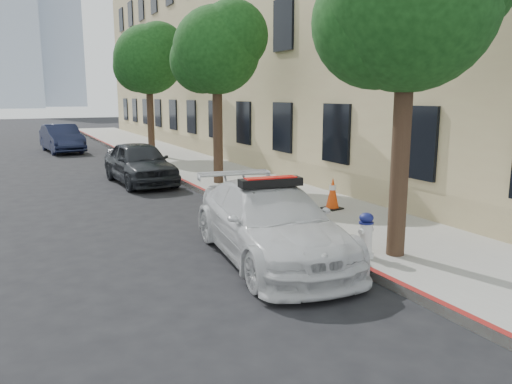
{
  "coord_description": "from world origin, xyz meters",
  "views": [
    {
      "loc": [
        -2.84,
        -8.26,
        2.82
      ],
      "look_at": [
        1.31,
        0.13,
        1.0
      ],
      "focal_mm": 35.0,
      "sensor_mm": 36.0,
      "label": 1
    }
  ],
  "objects_px": {
    "parked_car_mid": "(140,163)",
    "traffic_cone": "(333,193)",
    "parked_car_far": "(62,138)",
    "fire_hydrant": "(366,236)",
    "police_car": "(270,222)"
  },
  "relations": [
    {
      "from": "police_car",
      "to": "parked_car_far",
      "type": "relative_size",
      "value": 1.1
    },
    {
      "from": "parked_car_far",
      "to": "fire_hydrant",
      "type": "bearing_deg",
      "value": -88.04
    },
    {
      "from": "police_car",
      "to": "parked_car_far",
      "type": "bearing_deg",
      "value": 100.95
    },
    {
      "from": "fire_hydrant",
      "to": "traffic_cone",
      "type": "distance_m",
      "value": 3.61
    },
    {
      "from": "parked_car_far",
      "to": "fire_hydrant",
      "type": "height_order",
      "value": "parked_car_far"
    },
    {
      "from": "parked_car_mid",
      "to": "fire_hydrant",
      "type": "height_order",
      "value": "parked_car_mid"
    },
    {
      "from": "parked_car_far",
      "to": "police_car",
      "type": "bearing_deg",
      "value": -91.25
    },
    {
      "from": "parked_car_far",
      "to": "traffic_cone",
      "type": "bearing_deg",
      "value": -81.53
    },
    {
      "from": "parked_car_far",
      "to": "fire_hydrant",
      "type": "distance_m",
      "value": 20.71
    },
    {
      "from": "parked_car_mid",
      "to": "traffic_cone",
      "type": "distance_m",
      "value": 7.08
    },
    {
      "from": "parked_car_mid",
      "to": "parked_car_far",
      "type": "height_order",
      "value": "parked_car_far"
    },
    {
      "from": "parked_car_far",
      "to": "fire_hydrant",
      "type": "relative_size",
      "value": 5.58
    },
    {
      "from": "parked_car_far",
      "to": "traffic_cone",
      "type": "height_order",
      "value": "parked_car_far"
    },
    {
      "from": "police_car",
      "to": "parked_car_mid",
      "type": "relative_size",
      "value": 1.16
    },
    {
      "from": "police_car",
      "to": "parked_car_far",
      "type": "xyz_separation_m",
      "value": [
        -1.57,
        19.48,
        0.05
      ]
    }
  ]
}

